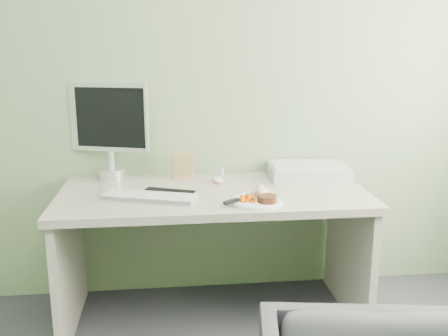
{
  "coord_description": "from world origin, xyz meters",
  "views": [
    {
      "loc": [
        -0.22,
        -0.87,
        1.47
      ],
      "look_at": [
        0.04,
        1.5,
        0.88
      ],
      "focal_mm": 40.0,
      "sensor_mm": 36.0,
      "label": 1
    }
  ],
  "objects": [
    {
      "name": "desk",
      "position": [
        0.0,
        1.62,
        0.55
      ],
      "size": [
        1.6,
        0.75,
        0.73
      ],
      "color": "#B7AE99",
      "rests_on": "floor"
    },
    {
      "name": "keyboard",
      "position": [
        -0.32,
        1.5,
        0.75
      ],
      "size": [
        0.48,
        0.27,
        0.02
      ],
      "primitive_type": "cube",
      "rotation": [
        0.0,
        0.0,
        -0.32
      ],
      "color": "white",
      "rests_on": "desk"
    },
    {
      "name": "steak",
      "position": [
        0.24,
        1.37,
        0.76
      ],
      "size": [
        0.11,
        0.11,
        0.03
      ],
      "primitive_type": "cylinder",
      "rotation": [
        0.0,
        0.0,
        0.22
      ],
      "color": "black",
      "rests_on": "plate"
    },
    {
      "name": "monitor",
      "position": [
        -0.55,
        1.94,
        1.04
      ],
      "size": [
        0.44,
        0.18,
        0.54
      ],
      "rotation": [
        0.0,
        0.0,
        -0.31
      ],
      "color": "silver",
      "rests_on": "desk"
    },
    {
      "name": "scanner",
      "position": [
        0.57,
        1.83,
        0.76
      ],
      "size": [
        0.46,
        0.32,
        0.07
      ],
      "primitive_type": "cube",
      "rotation": [
        0.0,
        0.0,
        -0.06
      ],
      "color": "silver",
      "rests_on": "desk"
    },
    {
      "name": "wall_back",
      "position": [
        0.0,
        2.0,
        1.35
      ],
      "size": [
        3.5,
        0.0,
        3.5
      ],
      "primitive_type": "plane",
      "rotation": [
        1.57,
        0.0,
        0.0
      ],
      "color": "gray",
      "rests_on": "floor"
    },
    {
      "name": "photo_frame",
      "position": [
        -0.15,
        1.89,
        0.81
      ],
      "size": [
        0.12,
        0.03,
        0.15
      ],
      "primitive_type": "cube",
      "rotation": [
        0.0,
        0.0,
        0.17
      ],
      "color": "#9C8149",
      "rests_on": "desk"
    },
    {
      "name": "steak_knife",
      "position": [
        0.09,
        1.38,
        0.76
      ],
      "size": [
        0.19,
        0.17,
        0.02
      ],
      "rotation": [
        0.0,
        0.0,
        0.71
      ],
      "color": "silver",
      "rests_on": "plate"
    },
    {
      "name": "carrot_heap",
      "position": [
        0.15,
        1.39,
        0.76
      ],
      "size": [
        0.07,
        0.07,
        0.04
      ],
      "primitive_type": "cube",
      "rotation": [
        0.0,
        0.0,
        0.31
      ],
      "color": "#E96004",
      "rests_on": "plate"
    },
    {
      "name": "computer_mouse",
      "position": [
        0.04,
        1.78,
        0.75
      ],
      "size": [
        0.07,
        0.11,
        0.03
      ],
      "primitive_type": "ellipsoid",
      "rotation": [
        0.0,
        0.0,
        0.21
      ],
      "color": "white",
      "rests_on": "desk"
    },
    {
      "name": "eyedrop_bottle",
      "position": [
        0.08,
        1.92,
        0.76
      ],
      "size": [
        0.02,
        0.02,
        0.07
      ],
      "color": "white",
      "rests_on": "desk"
    },
    {
      "name": "mousepad",
      "position": [
        -0.26,
        1.57,
        0.73
      ],
      "size": [
        0.34,
        0.32,
        0.0
      ],
      "primitive_type": "cube",
      "rotation": [
        0.0,
        0.0,
        -0.39
      ],
      "color": "black",
      "rests_on": "desk"
    },
    {
      "name": "potato_pile",
      "position": [
        0.23,
        1.46,
        0.77
      ],
      "size": [
        0.12,
        0.11,
        0.06
      ],
      "primitive_type": "ellipsoid",
      "rotation": [
        0.0,
        0.0,
        -0.39
      ],
      "color": "tan",
      "rests_on": "plate"
    },
    {
      "name": "plate",
      "position": [
        0.19,
        1.4,
        0.74
      ],
      "size": [
        0.25,
        0.25,
        0.01
      ],
      "primitive_type": "cylinder",
      "color": "white",
      "rests_on": "desk"
    }
  ]
}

